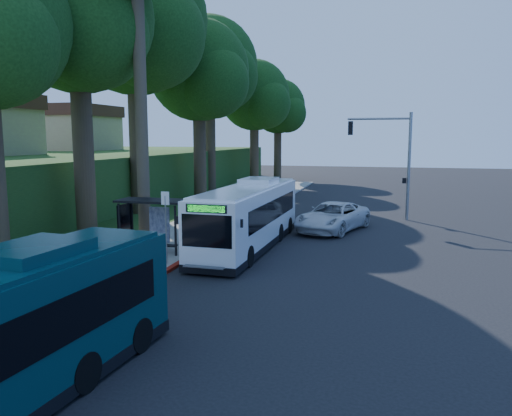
# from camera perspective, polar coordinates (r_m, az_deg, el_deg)

# --- Properties ---
(ground) EXTENTS (140.00, 140.00, 0.00)m
(ground) POSITION_cam_1_polar(r_m,az_deg,el_deg) (24.71, 6.37, -4.60)
(ground) COLOR black
(ground) RESTS_ON ground
(sidewalk) EXTENTS (4.50, 70.00, 0.12)m
(sidewalk) POSITION_cam_1_polar(r_m,az_deg,el_deg) (26.73, -9.33, -3.56)
(sidewalk) COLOR gray
(sidewalk) RESTS_ON ground
(red_curb) EXTENTS (0.25, 30.00, 0.13)m
(red_curb) POSITION_cam_1_polar(r_m,az_deg,el_deg) (22.25, -8.12, -5.89)
(red_curb) COLOR maroon
(red_curb) RESTS_ON ground
(grass_verge) EXTENTS (8.00, 70.00, 0.06)m
(grass_verge) POSITION_cam_1_polar(r_m,az_deg,el_deg) (33.67, -14.73, -1.36)
(grass_verge) COLOR #234719
(grass_verge) RESTS_ON ground
(bus_shelter) EXTENTS (3.20, 1.51, 2.55)m
(bus_shelter) POSITION_cam_1_polar(r_m,az_deg,el_deg) (23.86, -12.13, -0.77)
(bus_shelter) COLOR black
(bus_shelter) RESTS_ON ground
(stop_sign_pole) EXTENTS (0.35, 0.06, 3.17)m
(stop_sign_pole) POSITION_cam_1_polar(r_m,az_deg,el_deg) (21.11, -10.28, -1.10)
(stop_sign_pole) COLOR gray
(stop_sign_pole) RESTS_ON ground
(traffic_signal_pole) EXTENTS (4.10, 0.30, 7.00)m
(traffic_signal_pole) POSITION_cam_1_polar(r_m,az_deg,el_deg) (33.87, 15.40, 6.15)
(traffic_signal_pole) COLOR gray
(traffic_signal_pole) RESTS_ON ground
(hillside_backdrop) EXTENTS (24.00, 60.00, 8.80)m
(hillside_backdrop) POSITION_cam_1_polar(r_m,az_deg,el_deg) (49.13, -22.59, 4.02)
(hillside_backdrop) COLOR #234719
(hillside_backdrop) RESTS_ON ground
(tree_0) EXTENTS (8.40, 8.00, 15.70)m
(tree_0) POSITION_cam_1_polar(r_m,az_deg,el_deg) (29.23, -19.59, 19.08)
(tree_0) COLOR #382B1E
(tree_0) RESTS_ON ground
(tree_1) EXTENTS (10.50, 10.00, 18.26)m
(tree_1) POSITION_cam_1_polar(r_m,az_deg,el_deg) (36.76, -13.60, 19.37)
(tree_1) COLOR #382B1E
(tree_1) RESTS_ON ground
(tree_2) EXTENTS (8.82, 8.40, 15.12)m
(tree_2) POSITION_cam_1_polar(r_m,az_deg,el_deg) (43.01, -6.46, 14.82)
(tree_2) COLOR #382B1E
(tree_2) RESTS_ON ground
(tree_3) EXTENTS (10.08, 9.60, 17.28)m
(tree_3) POSITION_cam_1_polar(r_m,az_deg,el_deg) (51.31, -5.28, 15.43)
(tree_3) COLOR #382B1E
(tree_3) RESTS_ON ground
(tree_4) EXTENTS (8.40, 8.00, 14.14)m
(tree_4) POSITION_cam_1_polar(r_m,az_deg,el_deg) (57.95, -0.11, 12.38)
(tree_4) COLOR #382B1E
(tree_4) RESTS_ON ground
(tree_5) EXTENTS (7.35, 7.00, 12.86)m
(tree_5) POSITION_cam_1_polar(r_m,az_deg,el_deg) (65.43, 2.59, 11.22)
(tree_5) COLOR #382B1E
(tree_5) RESTS_ON ground
(white_bus) EXTENTS (2.64, 11.12, 3.30)m
(white_bus) POSITION_cam_1_polar(r_m,az_deg,el_deg) (24.50, -0.78, -0.82)
(white_bus) COLOR white
(white_bus) RESTS_ON ground
(pickup) EXTENTS (4.39, 6.44, 1.64)m
(pickup) POSITION_cam_1_polar(r_m,az_deg,el_deg) (29.34, 8.75, -1.00)
(pickup) COLOR silver
(pickup) RESTS_ON ground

